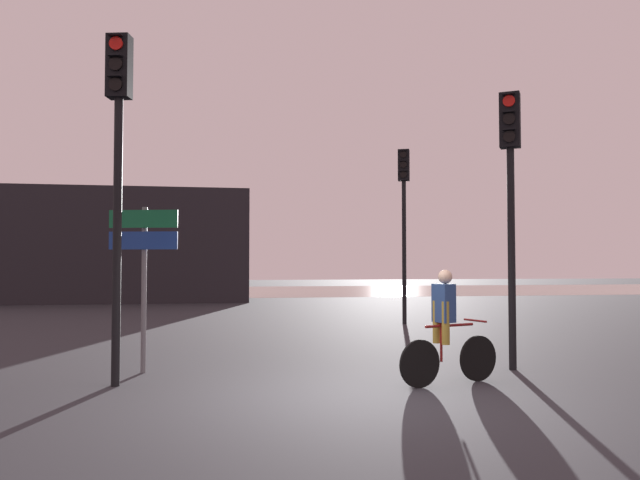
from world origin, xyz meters
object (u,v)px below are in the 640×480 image
traffic_light_near_left (118,143)px  traffic_light_near_right (511,177)px  traffic_light_far_right (404,204)px  cyclist (446,326)px  distant_building (98,246)px  direction_sign_post (144,258)px

traffic_light_near_left → traffic_light_near_right: 6.12m
traffic_light_far_right → traffic_light_near_right: traffic_light_far_right is taller
traffic_light_near_left → traffic_light_near_right: bearing=-164.4°
traffic_light_near_left → cyclist: size_ratio=3.03×
traffic_light_far_right → traffic_light_near_right: size_ratio=1.11×
distant_building → traffic_light_near_right: (10.02, -20.08, 0.59)m
traffic_light_near_right → direction_sign_post: bearing=25.7°
traffic_light_near_left → direction_sign_post: (0.25, 1.02, -1.62)m
traffic_light_near_left → traffic_light_far_right: traffic_light_far_right is taller
traffic_light_near_left → traffic_light_far_right: bearing=-117.4°
traffic_light_near_right → cyclist: (-1.52, -1.03, -2.30)m
traffic_light_near_left → direction_sign_post: traffic_light_near_left is taller
direction_sign_post → traffic_light_far_right: bearing=-118.7°
distant_building → traffic_light_near_left: 20.83m
cyclist → traffic_light_near_left: bearing=-117.0°
traffic_light_far_right → direction_sign_post: size_ratio=1.92×
traffic_light_near_left → cyclist: traffic_light_near_left is taller
cyclist → distant_building: bearing=-176.6°
traffic_light_far_right → cyclist: traffic_light_far_right is taller
traffic_light_near_right → direction_sign_post: (-5.85, 0.66, -1.33)m
direction_sign_post → cyclist: direction_sign_post is taller
traffic_light_near_left → cyclist: 5.31m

